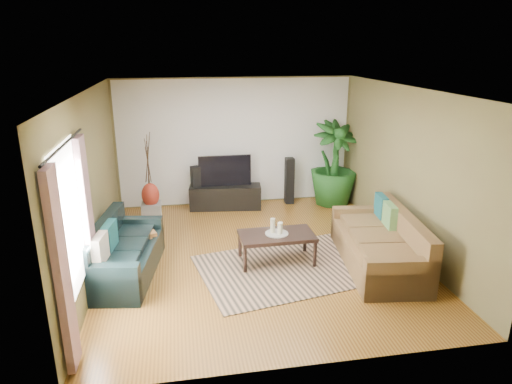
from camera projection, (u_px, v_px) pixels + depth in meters
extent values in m
plane|color=#8E5F24|center=(258.00, 256.00, 7.54)|extent=(5.50, 5.50, 0.00)
plane|color=white|center=(258.00, 90.00, 6.71)|extent=(5.50, 5.50, 0.00)
plane|color=brown|center=(235.00, 142.00, 9.70)|extent=(5.00, 0.00, 5.00)
plane|color=brown|center=(307.00, 253.00, 4.55)|extent=(5.00, 0.00, 5.00)
plane|color=brown|center=(91.00, 186.00, 6.71)|extent=(0.00, 5.50, 5.50)
plane|color=brown|center=(407.00, 170.00, 7.53)|extent=(0.00, 5.50, 5.50)
plane|color=white|center=(236.00, 142.00, 9.69)|extent=(4.90, 0.00, 4.90)
plane|color=white|center=(69.00, 222.00, 5.20)|extent=(0.00, 1.80, 1.80)
cube|color=gray|center=(62.00, 272.00, 4.59)|extent=(0.08, 0.35, 2.20)
cube|color=gray|center=(88.00, 219.00, 5.99)|extent=(0.08, 0.35, 2.20)
cylinder|color=black|center=(64.00, 145.00, 4.93)|extent=(0.03, 1.90, 0.03)
cube|color=black|center=(125.00, 249.00, 6.80)|extent=(1.08, 1.98, 0.85)
cube|color=brown|center=(378.00, 240.00, 7.12)|extent=(1.28, 2.34, 0.85)
cube|color=tan|center=(287.00, 268.00, 7.12)|extent=(2.95, 2.34, 0.01)
cube|color=black|center=(277.00, 248.00, 7.27)|extent=(1.19, 0.67, 0.48)
cylinder|color=gray|center=(277.00, 233.00, 7.20)|extent=(0.36, 0.36, 0.02)
cylinder|color=beige|center=(273.00, 226.00, 7.18)|extent=(0.08, 0.08, 0.24)
cylinder|color=beige|center=(280.00, 228.00, 7.13)|extent=(0.08, 0.08, 0.18)
cylinder|color=beige|center=(280.00, 227.00, 7.24)|extent=(0.08, 0.08, 0.15)
cube|color=black|center=(225.00, 197.00, 9.67)|extent=(1.54, 0.62, 0.50)
cube|color=black|center=(225.00, 171.00, 9.51)|extent=(1.10, 0.06, 0.65)
cube|color=black|center=(196.00, 188.00, 9.54)|extent=(0.22, 0.23, 0.93)
cube|color=black|center=(289.00, 181.00, 9.91)|extent=(0.18, 0.20, 1.01)
imported|color=#194918|center=(333.00, 163.00, 9.77)|extent=(1.24, 1.24, 1.80)
cylinder|color=black|center=(332.00, 198.00, 10.01)|extent=(0.33, 0.33, 0.26)
cube|color=gray|center=(152.00, 212.00, 8.98)|extent=(0.37, 0.37, 0.37)
ellipsoid|color=maroon|center=(150.00, 195.00, 8.87)|extent=(0.34, 0.34, 0.48)
cube|color=brown|center=(140.00, 245.00, 7.38)|extent=(0.59, 0.59, 0.49)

